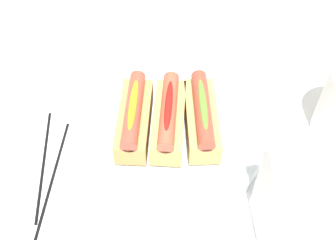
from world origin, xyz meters
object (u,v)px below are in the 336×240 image
Objects in this scene: hotdog_back at (168,117)px; hotdog_front at (134,117)px; serving_bowl at (168,133)px; hotdog_side at (202,117)px; napkin_box at (281,210)px; chopstick_far at (43,163)px; water_glass at (147,30)px; chopstick_near at (53,176)px.

hotdog_front is at bearing -106.23° from hotdog_back.
serving_bowl is 2.04× the size of hotdog_side.
serving_bowl is at bearing -142.29° from napkin_box.
hotdog_side is at bearing 96.93° from chopstick_far.
water_glass is at bearing -158.15° from napkin_box.
hotdog_back reaches higher than water_glass.
hotdog_side is 0.26m from water_glass.
hotdog_side is (0.02, 0.05, 0.04)m from serving_bowl.
hotdog_side reaches higher than serving_bowl.
napkin_box is 0.68× the size of chopstick_near.
serving_bowl is 1.47× the size of chopstick_near.
hotdog_front is 0.06m from hotdog_back.
hotdog_side is 0.72× the size of chopstick_far.
napkin_box is (0.20, 0.04, 0.02)m from hotdog_side.
hotdog_side is 0.26m from chopstick_near.
chopstick_near is at bearing -84.31° from hotdog_back.
serving_bowl is 1.47× the size of chopstick_far.
hotdog_back is at bearing 116.62° from chopstick_near.
serving_bowl is at bearing -106.23° from hotdog_side.
hotdog_front is at bearing 124.38° from chopstick_near.
hotdog_side reaches higher than chopstick_near.
napkin_box reaches higher than hotdog_back.
napkin_box is at bearing 32.93° from hotdog_front.
chopstick_near is (0.27, -0.23, -0.04)m from water_glass.
hotdog_side is 0.20m from napkin_box.
water_glass is at bearing 160.50° from hotdog_front.
hotdog_front is at bearing -133.37° from napkin_box.
napkin_box reaches higher than chopstick_near.
water_glass is at bearing 160.13° from chopstick_near.
hotdog_front is at bearing -106.23° from serving_bowl.
chopstick_far is at bearing -92.69° from hotdog_back.
chopstick_near is at bearing -88.95° from hotdog_side.
napkin_box reaches higher than hotdog_side.
chopstick_near is at bearing -40.79° from water_glass.
hotdog_back is at bearing 99.70° from chopstick_far.
napkin_box reaches higher than chopstick_far.
water_glass is 0.41× the size of chopstick_near.
chopstick_near is (0.04, -0.15, -0.06)m from hotdog_front.
hotdog_back is 1.76× the size of water_glass.
water_glass reaches higher than chopstick_near.
hotdog_front is 0.25m from water_glass.
chopstick_near is at bearing -76.54° from hotdog_front.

